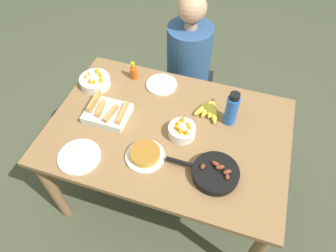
{
  "coord_description": "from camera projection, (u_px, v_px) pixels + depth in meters",
  "views": [
    {
      "loc": [
        0.35,
        -1.07,
        2.19
      ],
      "look_at": [
        0.0,
        0.0,
        0.8
      ],
      "focal_mm": 32.0,
      "sensor_mm": 36.0,
      "label": 1
    }
  ],
  "objects": [
    {
      "name": "ground_plane",
      "position": [
        168.0,
        188.0,
        2.42
      ],
      "size": [
        14.0,
        14.0,
        0.0
      ],
      "primitive_type": "plane",
      "color": "#474C38"
    },
    {
      "name": "dining_table",
      "position": [
        168.0,
        139.0,
        1.9
      ],
      "size": [
        1.45,
        0.99,
        0.77
      ],
      "color": "olive",
      "rests_on": "ground_plane"
    },
    {
      "name": "banana_bunch",
      "position": [
        209.0,
        109.0,
        1.9
      ],
      "size": [
        0.17,
        0.2,
        0.04
      ],
      "color": "yellow",
      "rests_on": "dining_table"
    },
    {
      "name": "melon_tray",
      "position": [
        107.0,
        113.0,
        1.86
      ],
      "size": [
        0.27,
        0.22,
        0.1
      ],
      "color": "silver",
      "rests_on": "dining_table"
    },
    {
      "name": "skillet",
      "position": [
        215.0,
        173.0,
        1.6
      ],
      "size": [
        0.4,
        0.25,
        0.08
      ],
      "rotation": [
        0.0,
        0.0,
        3.13
      ],
      "color": "black",
      "rests_on": "dining_table"
    },
    {
      "name": "frittata_plate_center",
      "position": [
        145.0,
        154.0,
        1.67
      ],
      "size": [
        0.22,
        0.22,
        0.06
      ],
      "color": "white",
      "rests_on": "dining_table"
    },
    {
      "name": "empty_plate_near_front",
      "position": [
        162.0,
        85.0,
        2.06
      ],
      "size": [
        0.21,
        0.21,
        0.02
      ],
      "color": "white",
      "rests_on": "dining_table"
    },
    {
      "name": "empty_plate_far_left",
      "position": [
        79.0,
        157.0,
        1.68
      ],
      "size": [
        0.24,
        0.24,
        0.02
      ],
      "color": "white",
      "rests_on": "dining_table"
    },
    {
      "name": "fruit_bowl_mango",
      "position": [
        182.0,
        130.0,
        1.76
      ],
      "size": [
        0.16,
        0.16,
        0.12
      ],
      "color": "white",
      "rests_on": "dining_table"
    },
    {
      "name": "fruit_bowl_citrus",
      "position": [
        95.0,
        81.0,
        2.04
      ],
      "size": [
        0.21,
        0.21,
        0.12
      ],
      "color": "white",
      "rests_on": "dining_table"
    },
    {
      "name": "water_bottle",
      "position": [
        232.0,
        109.0,
        1.77
      ],
      "size": [
        0.08,
        0.08,
        0.24
      ],
      "color": "blue",
      "rests_on": "dining_table"
    },
    {
      "name": "hot_sauce_bottle",
      "position": [
        134.0,
        71.0,
        2.07
      ],
      "size": [
        0.05,
        0.05,
        0.13
      ],
      "color": "#C64C0F",
      "rests_on": "dining_table"
    },
    {
      "name": "person_figure",
      "position": [
        187.0,
        77.0,
        2.5
      ],
      "size": [
        0.38,
        0.38,
        1.23
      ],
      "color": "black",
      "rests_on": "ground_plane"
    }
  ]
}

